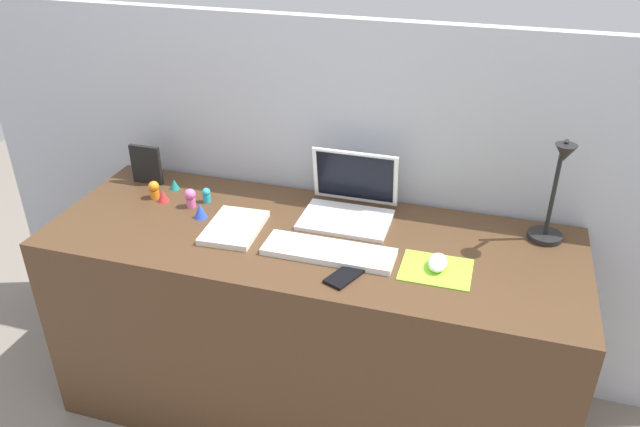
# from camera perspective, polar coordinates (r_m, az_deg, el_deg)

# --- Properties ---
(ground_plane) EXTENTS (6.00, 6.00, 0.00)m
(ground_plane) POSITION_cam_1_polar(r_m,az_deg,el_deg) (2.49, -0.81, -16.83)
(ground_plane) COLOR slate
(back_wall) EXTENTS (2.94, 0.05, 1.37)m
(back_wall) POSITION_cam_1_polar(r_m,az_deg,el_deg) (2.35, 1.68, 1.04)
(back_wall) COLOR #B2B7C1
(back_wall) RESTS_ON ground_plane
(desk) EXTENTS (1.74, 0.63, 0.74)m
(desk) POSITION_cam_1_polar(r_m,az_deg,el_deg) (2.24, -0.88, -10.22)
(desk) COLOR #4C331E
(desk) RESTS_ON ground_plane
(laptop) EXTENTS (0.30, 0.25, 0.21)m
(laptop) POSITION_cam_1_polar(r_m,az_deg,el_deg) (2.12, 2.76, 1.22)
(laptop) COLOR white
(laptop) RESTS_ON desk
(keyboard) EXTENTS (0.41, 0.13, 0.02)m
(keyboard) POSITION_cam_1_polar(r_m,az_deg,el_deg) (1.92, 0.81, -3.53)
(keyboard) COLOR white
(keyboard) RESTS_ON desk
(mousepad) EXTENTS (0.21, 0.17, 0.00)m
(mousepad) POSITION_cam_1_polar(r_m,az_deg,el_deg) (1.89, 10.60, -5.09)
(mousepad) COLOR #8CDB33
(mousepad) RESTS_ON desk
(mouse) EXTENTS (0.06, 0.10, 0.03)m
(mouse) POSITION_cam_1_polar(r_m,az_deg,el_deg) (1.89, 10.75, -4.44)
(mouse) COLOR white
(mouse) RESTS_ON mousepad
(cell_phone) EXTENTS (0.11, 0.14, 0.01)m
(cell_phone) POSITION_cam_1_polar(r_m,az_deg,el_deg) (1.83, 2.29, -5.73)
(cell_phone) COLOR black
(cell_phone) RESTS_ON desk
(desk_lamp) EXTENTS (0.11, 0.17, 0.37)m
(desk_lamp) POSITION_cam_1_polar(r_m,az_deg,el_deg) (2.03, 20.71, 1.52)
(desk_lamp) COLOR black
(desk_lamp) RESTS_ON desk
(notebook_pad) EXTENTS (0.18, 0.25, 0.02)m
(notebook_pad) POSITION_cam_1_polar(r_m,az_deg,el_deg) (2.07, -7.87, -1.29)
(notebook_pad) COLOR silver
(notebook_pad) RESTS_ON desk
(picture_frame) EXTENTS (0.12, 0.02, 0.15)m
(picture_frame) POSITION_cam_1_polar(r_m,az_deg,el_deg) (2.42, -15.67, 4.34)
(picture_frame) COLOR black
(picture_frame) RESTS_ON desk
(toy_figurine_teal) EXTENTS (0.04, 0.04, 0.04)m
(toy_figurine_teal) POSITION_cam_1_polar(r_m,az_deg,el_deg) (2.37, -13.23, 2.64)
(toy_figurine_teal) COLOR teal
(toy_figurine_teal) RESTS_ON desk
(toy_figurine_cyan) EXTENTS (0.03, 0.03, 0.05)m
(toy_figurine_cyan) POSITION_cam_1_polar(r_m,az_deg,el_deg) (2.25, -10.38, 1.70)
(toy_figurine_cyan) COLOR #28B7CC
(toy_figurine_cyan) RESTS_ON desk
(toy_figurine_red) EXTENTS (0.04, 0.04, 0.05)m
(toy_figurine_red) POSITION_cam_1_polar(r_m,az_deg,el_deg) (2.29, -14.22, 1.60)
(toy_figurine_red) COLOR red
(toy_figurine_red) RESTS_ON desk
(toy_figurine_blue) EXTENTS (0.05, 0.05, 0.05)m
(toy_figurine_blue) POSITION_cam_1_polar(r_m,az_deg,el_deg) (2.16, -10.94, 0.24)
(toy_figurine_blue) COLOR blue
(toy_figurine_blue) RESTS_ON desk
(toy_figurine_orange) EXTENTS (0.04, 0.04, 0.07)m
(toy_figurine_orange) POSITION_cam_1_polar(r_m,az_deg,el_deg) (2.32, -14.99, 2.18)
(toy_figurine_orange) COLOR orange
(toy_figurine_orange) RESTS_ON desk
(toy_figurine_pink) EXTENTS (0.04, 0.04, 0.07)m
(toy_figurine_pink) POSITION_cam_1_polar(r_m,az_deg,el_deg) (2.23, -11.82, 1.48)
(toy_figurine_pink) COLOR pink
(toy_figurine_pink) RESTS_ON desk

